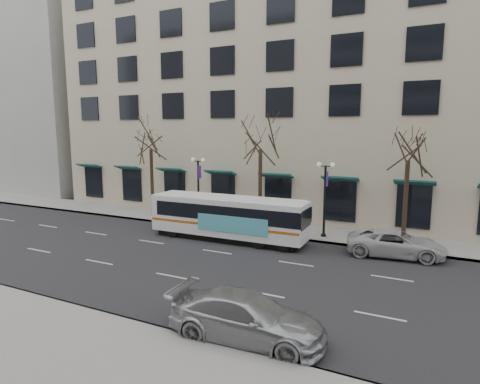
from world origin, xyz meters
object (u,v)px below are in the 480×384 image
Objects in this scene: city_bus at (229,217)px; silver_car at (247,317)px; tree_far_right at (409,145)px; tree_far_left at (151,138)px; tree_far_mid at (260,136)px; lamp_post_left at (198,187)px; white_pickup at (396,243)px; lamp_post_right at (325,196)px.

silver_car is (6.65, -11.22, -0.79)m from city_bus.
tree_far_right is 1.43× the size of silver_car.
tree_far_mid is (10.00, 0.00, 0.21)m from tree_far_left.
tree_far_right is at bearing 2.29° from lamp_post_left.
city_bus is (-10.65, -3.78, -4.82)m from tree_far_right.
white_pickup is at bearing -19.97° from silver_car.
silver_car is at bearing -60.23° from city_bus.
city_bus is 1.97× the size of white_pickup.
tree_far_mid is at bearing 68.87° from white_pickup.
city_bus is (9.35, -3.78, -5.09)m from tree_far_left.
silver_car is 1.02× the size of white_pickup.
tree_far_right reaches higher than lamp_post_right.
lamp_post_right is 0.48× the size of city_bus.
lamp_post_left is 10.00m from lamp_post_right.
tree_far_left reaches higher than tree_far_right.
lamp_post_right reaches higher than city_bus.
tree_far_left is at bearing 180.00° from tree_far_right.
lamp_post_right is at bearing 28.47° from city_bus.
lamp_post_right is (10.00, 0.00, 0.00)m from lamp_post_left.
tree_far_right is at bearing -0.00° from tree_far_mid.
tree_far_mid is at bearing 0.00° from tree_far_left.
tree_far_left is 1.60× the size of lamp_post_right.
tree_far_mid is 1.52× the size of silver_car.
tree_far_mid reaches higher than city_bus.
lamp_post_left is at bearing -177.71° from tree_far_right.
lamp_post_left is at bearing 34.37° from silver_car.
tree_far_mid is 6.41m from lamp_post_right.
lamp_post_right is at bearing 61.04° from white_pickup.
tree_far_right reaches higher than silver_car.
tree_far_right is at bearing -17.91° from silver_car.
tree_far_mid is 1.64× the size of lamp_post_right.
tree_far_left is 0.77× the size of city_bus.
lamp_post_left is 0.48× the size of city_bus.
city_bus is (-5.66, -3.18, -1.34)m from lamp_post_right.
white_pickup is at bearing -94.64° from tree_far_right.
silver_car is at bearing -68.18° from tree_far_mid.
tree_far_right reaches higher than city_bus.
city_bus reaches higher than white_pickup.
city_bus is 10.54m from white_pickup.
tree_far_right is at bearing 6.85° from lamp_post_right.
white_pickup is (14.78, -2.00, -2.18)m from lamp_post_left.
tree_far_mid is at bearing 173.17° from lamp_post_right.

